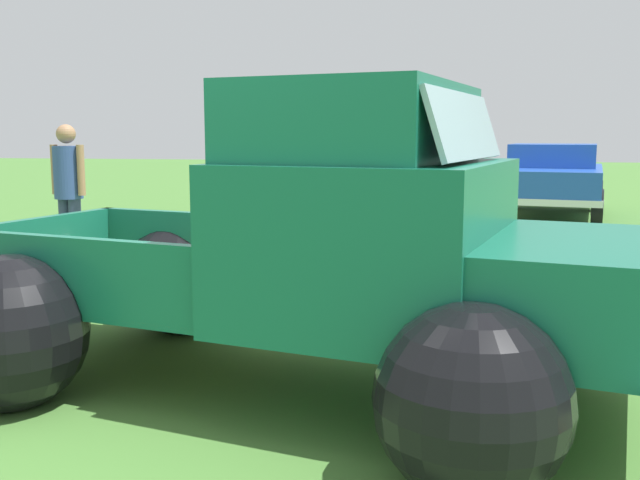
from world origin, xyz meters
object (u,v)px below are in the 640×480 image
(vintage_pickup_truck, at_px, (332,276))
(show_car_0, at_px, (368,174))
(lane_cone_0, at_px, (201,259))
(spectator_1, at_px, (69,186))
(show_car_1, at_px, (552,177))
(spectator_2, at_px, (259,169))

(vintage_pickup_truck, height_order, show_car_0, vintage_pickup_truck)
(show_car_0, bearing_deg, lane_cone_0, -9.77)
(spectator_1, distance_m, lane_cone_0, 2.27)
(show_car_1, distance_m, lane_cone_0, 9.06)
(vintage_pickup_truck, relative_size, spectator_1, 2.82)
(show_car_1, xyz_separation_m, spectator_2, (-5.65, -1.46, 0.16))
(show_car_0, xyz_separation_m, lane_cone_0, (-0.73, -8.25, -0.47))
(show_car_1, relative_size, lane_cone_0, 7.06)
(show_car_0, height_order, lane_cone_0, show_car_0)
(spectator_1, xyz_separation_m, lane_cone_0, (1.99, -0.84, -0.69))
(vintage_pickup_truck, distance_m, lane_cone_0, 3.49)
(vintage_pickup_truck, relative_size, show_car_1, 1.10)
(vintage_pickup_truck, distance_m, spectator_2, 9.79)
(vintage_pickup_truck, height_order, spectator_1, vintage_pickup_truck)
(lane_cone_0, bearing_deg, spectator_1, 157.01)
(vintage_pickup_truck, xyz_separation_m, spectator_1, (-3.92, 3.72, 0.24))
(lane_cone_0, bearing_deg, vintage_pickup_truck, -56.17)
(show_car_1, bearing_deg, lane_cone_0, -19.90)
(spectator_1, bearing_deg, spectator_2, 8.51)
(show_car_0, distance_m, lane_cone_0, 8.30)
(vintage_pickup_truck, bearing_deg, show_car_0, 108.37)
(lane_cone_0, bearing_deg, spectator_2, 100.36)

